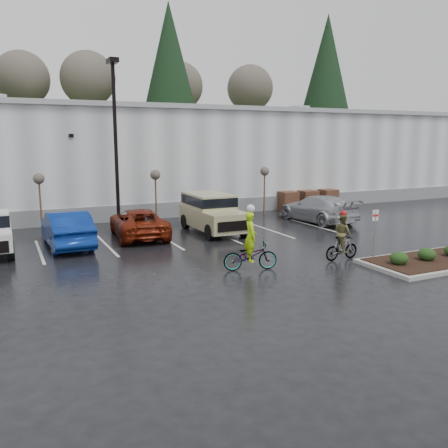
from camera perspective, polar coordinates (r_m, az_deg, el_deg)
name	(u,v)px	position (r m, az deg, el deg)	size (l,w,h in m)	color
ground	(298,274)	(18.06, 8.92, -5.99)	(120.00, 120.00, 0.00)	black
warehouse	(139,157)	(37.64, -10.14, 7.97)	(60.50, 15.50, 7.20)	#A9ACAE
wooded_ridge	(89,156)	(60.17, -15.91, 7.89)	(80.00, 25.00, 6.00)	#2D441C
lamppost	(115,126)	(26.97, -12.97, 11.39)	(0.50, 1.00, 9.22)	black
sapling_west	(39,182)	(27.48, -21.37, 4.75)	(0.60, 0.60, 3.20)	#45281B
sapling_mid	(155,178)	(28.65, -8.26, 5.54)	(0.60, 0.60, 3.20)	#45281B
sapling_east	(265,174)	(31.65, 4.91, 6.03)	(0.60, 0.60, 3.20)	#45281B
pallet_stack_a	(288,201)	(34.00, 7.67, 2.79)	(1.20, 1.20, 1.35)	#45281B
pallet_stack_b	(308,199)	(34.95, 10.01, 2.92)	(1.20, 1.20, 1.35)	#45281B
pallet_stack_c	(328,198)	(36.01, 12.36, 3.05)	(1.20, 1.20, 1.35)	#45281B
shrub_a	(399,258)	(19.73, 20.31, -3.89)	(0.70, 0.70, 0.52)	black
shrub_b	(427,254)	(20.80, 23.22, -3.38)	(0.70, 0.70, 0.52)	black
fire_lane_sign	(375,229)	(20.22, 17.68, -0.52)	(0.30, 0.05, 2.20)	gray
car_blue	(67,229)	(23.40, -18.39, -0.55)	(1.80, 5.16, 1.70)	navy
car_red	(138,223)	(24.81, -10.25, 0.13)	(2.45, 5.31, 1.47)	maroon
suv_tan	(213,213)	(25.62, -1.34, 1.28)	(2.20, 5.10, 2.06)	tan
car_far_silver	(318,209)	(29.46, 11.22, 1.83)	(2.29, 5.64, 1.64)	#B4B6BD
cyclist_hivis	(250,250)	(18.28, 3.19, -3.16)	(2.22, 1.23, 2.55)	#3F3F44
cyclist_olive	(342,242)	(20.36, 14.01, -2.08)	(1.63, 0.79, 2.09)	#3F3F44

